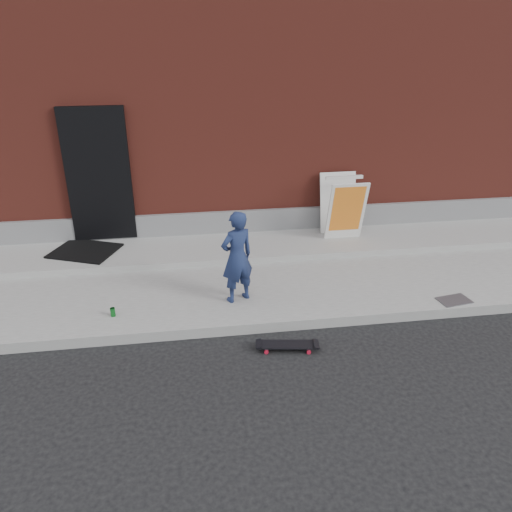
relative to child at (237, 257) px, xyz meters
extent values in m
plane|color=black|center=(0.53, -0.68, -0.81)|extent=(80.00, 80.00, 0.00)
cube|color=gray|center=(0.53, 0.82, -0.74)|extent=(20.00, 3.00, 0.15)
cube|color=gray|center=(0.53, 1.72, -0.61)|extent=(20.00, 1.20, 0.10)
cube|color=maroon|center=(0.53, 6.32, 1.69)|extent=(20.00, 8.00, 5.00)
cube|color=slate|center=(0.53, 2.29, -0.36)|extent=(20.00, 0.10, 0.40)
cube|color=black|center=(-2.07, 2.28, 0.59)|extent=(1.05, 0.12, 2.25)
imported|color=#1B264C|center=(0.00, 0.00, 0.00)|extent=(0.57, 0.49, 1.32)
cylinder|color=red|center=(0.77, -1.04, -0.78)|extent=(0.06, 0.04, 0.05)
cylinder|color=red|center=(0.74, -1.20, -0.78)|extent=(0.06, 0.04, 0.05)
cylinder|color=red|center=(0.25, -0.96, -0.78)|extent=(0.06, 0.04, 0.05)
cylinder|color=red|center=(0.23, -1.13, -0.78)|extent=(0.06, 0.04, 0.05)
cube|color=#A5A5A9|center=(0.76, -1.12, -0.75)|extent=(0.07, 0.17, 0.02)
cube|color=#A5A5A9|center=(0.24, -1.04, -0.75)|extent=(0.07, 0.17, 0.02)
cube|color=black|center=(0.50, -1.08, -0.73)|extent=(0.78, 0.30, 0.02)
cube|color=silver|center=(2.06, 1.63, -0.03)|extent=(0.66, 0.30, 1.06)
cube|color=silver|center=(2.06, 2.10, -0.03)|extent=(0.66, 0.30, 1.06)
cube|color=yellow|center=(2.06, 1.60, -0.08)|extent=(0.55, 0.23, 0.85)
cube|color=silver|center=(2.06, 1.87, 0.50)|extent=(0.65, 0.06, 0.05)
cylinder|color=#177527|center=(-1.70, -0.21, -0.60)|extent=(0.08, 0.08, 0.12)
cube|color=black|center=(-2.37, 1.77, -0.55)|extent=(1.24, 1.13, 0.03)
cube|color=#5C5C62|center=(3.02, -0.48, -0.65)|extent=(0.48, 0.35, 0.01)
camera|label=1|loc=(-0.63, -6.12, 2.88)|focal=35.00mm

